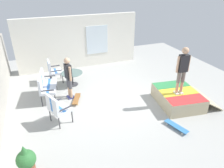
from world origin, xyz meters
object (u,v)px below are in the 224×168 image
at_px(patio_bench, 45,84).
at_px(person_watching, 68,75).
at_px(person_skater, 183,68).
at_px(skate_ramp, 178,97).
at_px(patio_chair_near_house, 53,69).
at_px(skateboard_by_bench, 76,99).
at_px(potted_plant, 27,161).
at_px(patio_table, 72,76).
at_px(patio_chair_by_wall, 57,107).
at_px(skateboard_spare, 176,126).

bearing_deg(patio_bench, person_watching, -109.10).
bearing_deg(person_skater, skate_ramp, -50.13).
bearing_deg(patio_chair_near_house, person_watching, -164.80).
height_order(skateboard_by_bench, potted_plant, potted_plant).
xyz_separation_m(patio_table, skateboard_by_bench, (-1.36, 0.14, -0.32)).
xyz_separation_m(patio_chair_by_wall, person_skater, (-0.49, -4.15, 0.88)).
height_order(patio_table, person_watching, person_watching).
distance_m(patio_chair_near_house, skateboard_spare, 5.58).
distance_m(skate_ramp, patio_chair_near_house, 5.31).
height_order(patio_bench, skateboard_spare, patio_bench).
distance_m(patio_chair_near_house, potted_plant, 4.92).
bearing_deg(potted_plant, person_watching, -26.22).
xyz_separation_m(patio_chair_near_house, person_skater, (-3.52, -3.92, 0.88)).
height_order(patio_bench, person_watching, person_watching).
distance_m(patio_table, potted_plant, 4.63).
relative_size(skate_ramp, person_watching, 1.38).
bearing_deg(patio_chair_by_wall, skateboard_by_bench, -36.16).
distance_m(skate_ramp, skateboard_by_bench, 3.77).
xyz_separation_m(skate_ramp, person_watching, (1.84, 3.61, 0.69)).
distance_m(skate_ramp, patio_chair_by_wall, 4.31).
height_order(patio_table, potted_plant, potted_plant).
relative_size(patio_bench, patio_chair_near_house, 1.30).
height_order(patio_chair_near_house, person_skater, person_skater).
bearing_deg(patio_bench, skateboard_spare, -133.12).
bearing_deg(patio_chair_by_wall, patio_bench, 6.19).
height_order(patio_chair_by_wall, person_skater, person_skater).
xyz_separation_m(skate_ramp, patio_bench, (2.13, 4.46, 0.36)).
bearing_deg(skateboard_by_bench, skateboard_spare, -136.84).
relative_size(person_watching, skateboard_by_bench, 1.99).
bearing_deg(potted_plant, patio_chair_by_wall, -27.61).
relative_size(patio_bench, skateboard_by_bench, 1.62).
relative_size(patio_bench, person_watching, 0.81).
relative_size(person_watching, skateboard_spare, 1.97).
height_order(person_watching, person_skater, person_skater).
distance_m(skate_ramp, patio_bench, 4.96).
relative_size(patio_bench, patio_table, 1.47).
distance_m(person_skater, skateboard_by_bench, 3.96).
height_order(skate_ramp, patio_chair_near_house, patio_chair_near_house).
bearing_deg(person_watching, skateboard_spare, -138.32).
distance_m(person_watching, person_skater, 4.03).
height_order(patio_bench, patio_chair_near_house, same).
xyz_separation_m(person_skater, potted_plant, (-1.26, 5.06, -1.03)).
xyz_separation_m(skate_ramp, person_skater, (-0.11, 0.13, 1.24)).
bearing_deg(patio_table, potted_plant, 156.13).
xyz_separation_m(patio_chair_near_house, patio_table, (-0.55, -0.73, -0.21)).
height_order(skate_ramp, potted_plant, potted_plant).
bearing_deg(skate_ramp, skateboard_by_bench, 66.36).
distance_m(person_watching, potted_plant, 3.60).
bearing_deg(patio_chair_near_house, skate_ramp, -130.20).
relative_size(patio_bench, skateboard_spare, 1.61).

